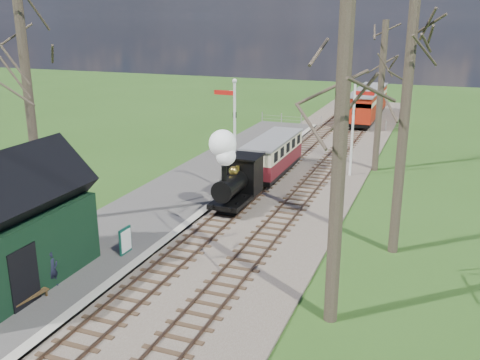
% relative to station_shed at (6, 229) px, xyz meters
% --- Properties ---
extents(distant_hills, '(114.40, 48.00, 22.02)m').
position_rel_station_shed_xyz_m(distant_hills, '(5.70, 60.38, -18.47)').
color(distant_hills, '#385B23').
rests_on(distant_hills, ground).
extents(ballast_bed, '(8.00, 60.00, 0.10)m').
position_rel_station_shed_xyz_m(ballast_bed, '(5.60, 18.00, -2.22)').
color(ballast_bed, brown).
rests_on(ballast_bed, ground).
extents(track_near, '(1.60, 60.00, 0.15)m').
position_rel_station_shed_xyz_m(track_near, '(4.30, 18.00, -2.17)').
color(track_near, brown).
rests_on(track_near, ground).
extents(track_far, '(1.60, 60.00, 0.15)m').
position_rel_station_shed_xyz_m(track_far, '(6.90, 18.00, -2.17)').
color(track_far, brown).
rests_on(track_far, ground).
extents(platform, '(5.00, 44.00, 0.20)m').
position_rel_station_shed_xyz_m(platform, '(0.80, 10.00, -2.17)').
color(platform, '#474442').
rests_on(platform, ground).
extents(coping_strip, '(0.40, 44.00, 0.21)m').
position_rel_station_shed_xyz_m(coping_strip, '(3.10, 10.00, -2.16)').
color(coping_strip, '#B2AD9E').
rests_on(coping_strip, ground).
extents(station_shed, '(3.25, 6.30, 4.78)m').
position_rel_station_shed_xyz_m(station_shed, '(0.00, 0.00, 0.00)').
color(station_shed, black).
rests_on(station_shed, platform).
extents(semaphore_near, '(1.22, 0.24, 6.22)m').
position_rel_station_shed_xyz_m(semaphore_near, '(3.53, 12.00, 1.35)').
color(semaphore_near, silver).
rests_on(semaphore_near, ground).
extents(semaphore_far, '(1.22, 0.24, 5.72)m').
position_rel_station_shed_xyz_m(semaphore_far, '(8.67, 18.00, 1.08)').
color(semaphore_far, silver).
rests_on(semaphore_far, ground).
extents(bare_trees, '(15.51, 22.39, 12.00)m').
position_rel_station_shed_xyz_m(bare_trees, '(5.63, 6.10, 2.94)').
color(bare_trees, '#382D23').
rests_on(bare_trees, ground).
extents(fence_line, '(12.60, 0.08, 1.00)m').
position_rel_station_shed_xyz_m(fence_line, '(4.60, 32.00, -1.72)').
color(fence_line, slate).
rests_on(fence_line, ground).
extents(locomotive, '(1.63, 3.79, 4.07)m').
position_rel_station_shed_xyz_m(locomotive, '(4.29, 10.28, -0.37)').
color(locomotive, black).
rests_on(locomotive, ground).
extents(coach, '(1.90, 6.50, 2.00)m').
position_rel_station_shed_xyz_m(coach, '(4.30, 16.34, -0.87)').
color(coach, black).
rests_on(coach, ground).
extents(red_carriage_a, '(2.22, 5.49, 2.33)m').
position_rel_station_shed_xyz_m(red_carriage_a, '(6.90, 33.63, -0.67)').
color(red_carriage_a, black).
rests_on(red_carriage_a, ground).
extents(red_carriage_b, '(2.22, 5.49, 2.33)m').
position_rel_station_shed_xyz_m(red_carriage_b, '(6.90, 39.13, -0.67)').
color(red_carriage_b, black).
rests_on(red_carriage_b, ground).
extents(sign_board, '(0.12, 0.73, 1.07)m').
position_rel_station_shed_xyz_m(sign_board, '(2.30, 3.59, -1.53)').
color(sign_board, '#0D4133').
rests_on(sign_board, platform).
extents(bench, '(0.58, 1.39, 0.77)m').
position_rel_station_shed_xyz_m(bench, '(1.36, -0.83, -1.71)').
color(bench, '#483319').
rests_on(bench, platform).
extents(person, '(0.38, 0.52, 1.33)m').
position_rel_station_shed_xyz_m(person, '(1.45, 0.33, -1.40)').
color(person, black).
rests_on(person, platform).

